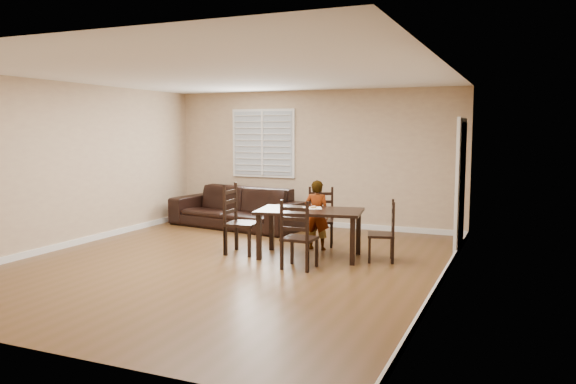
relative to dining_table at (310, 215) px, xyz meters
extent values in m
plane|color=#56361D|center=(-0.94, -0.83, -0.64)|extent=(7.00, 7.00, 0.00)
cube|color=tan|center=(-0.94, 2.67, 0.71)|extent=(6.00, 0.04, 2.70)
cube|color=tan|center=(-0.94, -4.33, 0.71)|extent=(6.00, 0.04, 2.70)
cube|color=tan|center=(-3.94, -0.83, 0.71)|extent=(0.04, 7.00, 2.70)
cube|color=tan|center=(2.06, -0.83, 0.71)|extent=(0.04, 7.00, 2.70)
cube|color=white|center=(-0.94, -0.83, 2.06)|extent=(6.00, 7.00, 0.04)
cube|color=white|center=(-2.04, 2.62, 1.01)|extent=(1.40, 0.08, 1.40)
cube|color=white|center=(2.03, 1.37, 0.39)|extent=(0.06, 0.94, 2.05)
cylinder|color=#332114|center=(2.00, 1.07, 0.31)|extent=(0.06, 0.06, 0.02)
cube|color=white|center=(-0.94, 2.65, -0.59)|extent=(6.00, 0.03, 0.10)
cube|color=white|center=(-3.92, -0.83, -0.59)|extent=(0.03, 7.00, 0.10)
cube|color=white|center=(2.05, -0.83, -0.59)|extent=(0.03, 7.00, 0.10)
cube|color=black|center=(0.00, 0.00, 0.07)|extent=(1.67, 1.11, 0.04)
cube|color=black|center=(-0.63, -0.46, -0.30)|extent=(0.08, 0.08, 0.68)
cube|color=black|center=(0.74, -0.24, -0.30)|extent=(0.08, 0.08, 0.68)
cube|color=black|center=(-0.74, 0.24, -0.30)|extent=(0.08, 0.08, 0.68)
cube|color=black|center=(0.63, 0.46, -0.30)|extent=(0.08, 0.08, 0.68)
cube|color=black|center=(-0.14, 0.86, -0.22)|extent=(0.54, 0.52, 0.04)
cube|color=black|center=(-0.19, 1.04, -0.15)|extent=(0.43, 0.17, 0.97)
cube|color=black|center=(-0.27, 0.64, -0.44)|extent=(0.05, 0.05, 0.40)
cube|color=black|center=(0.09, 0.75, -0.44)|extent=(0.05, 0.05, 0.40)
cube|color=black|center=(-0.37, 0.97, -0.44)|extent=(0.05, 0.05, 0.40)
cube|color=black|center=(-0.01, 1.08, -0.44)|extent=(0.05, 0.05, 0.40)
cube|color=black|center=(0.11, -0.70, -0.22)|extent=(0.45, 0.42, 0.04)
cube|color=black|center=(0.11, -0.88, -0.15)|extent=(0.44, 0.05, 0.98)
cube|color=black|center=(0.31, -0.53, -0.44)|extent=(0.04, 0.04, 0.40)
cube|color=black|center=(-0.07, -0.52, -0.44)|extent=(0.04, 0.04, 0.40)
cube|color=black|center=(0.30, -0.88, -0.44)|extent=(0.04, 0.04, 0.40)
cube|color=black|center=(-0.08, -0.87, -0.44)|extent=(0.04, 0.04, 0.40)
cube|color=black|center=(-1.05, -0.17, -0.17)|extent=(0.50, 0.53, 0.04)
cube|color=black|center=(-1.26, -0.19, -0.09)|extent=(0.08, 0.49, 1.09)
cube|color=black|center=(-0.84, -0.37, -0.41)|extent=(0.05, 0.05, 0.45)
cube|color=black|center=(-0.87, 0.06, -0.41)|extent=(0.05, 0.05, 0.45)
cube|color=black|center=(-1.23, -0.40, -0.41)|extent=(0.05, 0.05, 0.45)
cube|color=black|center=(-1.27, 0.02, -0.41)|extent=(0.05, 0.05, 0.45)
cube|color=black|center=(1.05, 0.17, -0.25)|extent=(0.47, 0.49, 0.04)
cube|color=black|center=(1.22, 0.21, -0.19)|extent=(0.14, 0.40, 0.90)
cube|color=black|center=(0.85, 0.30, -0.45)|extent=(0.04, 0.04, 0.37)
cube|color=black|center=(0.94, -0.04, -0.45)|extent=(0.04, 0.04, 0.37)
cube|color=black|center=(1.17, 0.38, -0.45)|extent=(0.04, 0.04, 0.37)
cube|color=black|center=(1.26, 0.04, -0.45)|extent=(0.04, 0.04, 0.37)
imported|color=gray|center=(-0.09, 0.56, -0.07)|extent=(0.43, 0.30, 1.13)
cube|color=beige|center=(-0.03, 0.17, 0.09)|extent=(0.38, 0.38, 0.00)
torus|color=#B98742|center=(-0.01, 0.18, 0.11)|extent=(0.09, 0.09, 0.03)
torus|color=white|center=(-0.01, 0.18, 0.12)|extent=(0.08, 0.08, 0.02)
imported|color=black|center=(-2.28, 1.89, -0.24)|extent=(2.84, 1.50, 0.79)
camera|label=1|loc=(2.98, -7.83, 1.29)|focal=35.00mm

